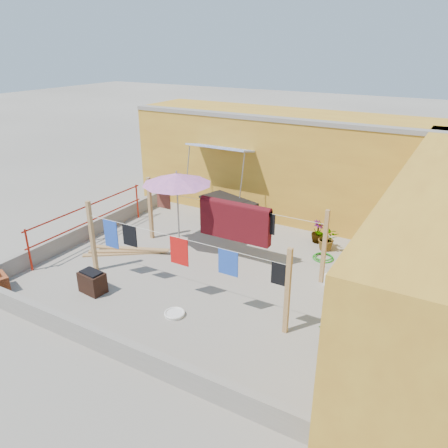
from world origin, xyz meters
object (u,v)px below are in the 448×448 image
Objects in this scene: water_jug_b at (371,294)px; plant_back_a at (327,238)px; water_jug_a at (328,280)px; green_hose at (323,257)px; white_basin at (175,314)px; brazier at (92,282)px; patio_umbrella at (177,179)px; outdoor_table at (228,202)px.

water_jug_b is 0.55× the size of plant_back_a.
water_jug_a is 0.80× the size of water_jug_b.
green_hose is 0.79× the size of plant_back_a.
white_basin is 0.79× the size of green_hose.
green_hose is (-1.53, 1.43, -0.13)m from water_jug_b.
water_jug_b is at bearing 26.16° from brazier.
water_jug_a is (4.13, 0.06, -1.81)m from patio_umbrella.
brazier is at bearing -133.93° from green_hose.
outdoor_table is at bearing 166.78° from green_hose.
brazier is at bearing -153.84° from water_jug_b.
outdoor_table reaches higher than white_basin.
outdoor_table is 2.76× the size of plant_back_a.
water_jug_b reaches higher than water_jug_a.
outdoor_table is 5.00m from white_basin.
plant_back_a is at bearing 68.71° from white_basin.
plant_back_a reaches higher than green_hose.
water_jug_b is at bearing -10.80° from water_jug_a.
brazier is 1.11× the size of green_hose.
green_hose is (3.26, -0.77, -0.70)m from outdoor_table.
green_hose is at bearing -80.53° from plant_back_a.
patio_umbrella is at bearing 82.64° from brazier.
plant_back_a is at bearing 129.19° from water_jug_b.
white_basin is 4.88m from plant_back_a.
water_jug_a reaches higher than white_basin.
water_jug_b is (1.02, -0.19, 0.03)m from water_jug_a.
brazier is at bearing -97.36° from patio_umbrella.
outdoor_table is at bearing 152.00° from water_jug_a.
water_jug_b is at bearing -43.18° from green_hose.
plant_back_a is at bearing 27.72° from patio_umbrella.
brazier is 2.14m from white_basin.
brazier is 5.35m from water_jug_a.
green_hose is (3.62, 1.30, -1.91)m from patio_umbrella.
green_hose is at bearing 112.26° from water_jug_a.
white_basin is 0.62× the size of plant_back_a.
outdoor_table is at bearing 155.34° from water_jug_b.
plant_back_a is (3.89, 4.69, 0.10)m from brazier.
green_hose is 0.64m from plant_back_a.
plant_back_a is at bearing 108.48° from water_jug_a.
brazier is at bearing -129.70° from plant_back_a.
plant_back_a reaches higher than water_jug_b.
patio_umbrella reaches higher than plant_back_a.
outdoor_table is at bearing 81.57° from brazier.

